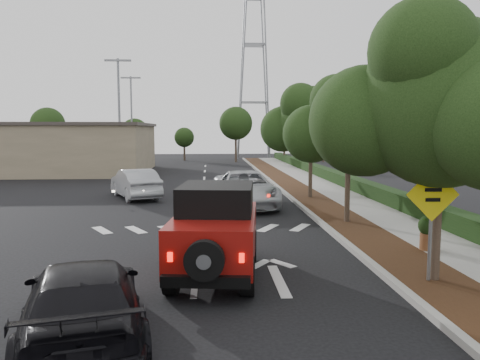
{
  "coord_description": "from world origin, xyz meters",
  "views": [
    {
      "loc": [
        0.35,
        -10.79,
        3.59
      ],
      "look_at": [
        1.27,
        3.0,
        2.11
      ],
      "focal_mm": 35.0,
      "sensor_mm": 36.0,
      "label": 1
    }
  ],
  "objects": [
    {
      "name": "light_pole_b",
      "position": [
        -7.5,
        38.0,
        0.0
      ],
      "size": [
        2.0,
        0.22,
        9.0
      ],
      "primitive_type": null,
      "color": "slate",
      "rests_on": "ground"
    },
    {
      "name": "speed_hump_sign",
      "position": [
        5.4,
        -0.63,
        1.81
      ],
      "size": [
        1.23,
        0.11,
        2.61
      ],
      "rotation": [
        0.0,
        0.0,
        -0.01
      ],
      "color": "slate",
      "rests_on": "ground"
    },
    {
      "name": "transmission_tower",
      "position": [
        6.0,
        48.0,
        0.0
      ],
      "size": [
        7.0,
        4.0,
        28.0
      ],
      "primitive_type": null,
      "color": "slate",
      "rests_on": "ground"
    },
    {
      "name": "silver_sedan_oncoming",
      "position": [
        -3.55,
        14.09,
        0.77
      ],
      "size": [
        3.37,
        4.96,
        1.55
      ],
      "primitive_type": "imported",
      "rotation": [
        0.0,
        0.0,
        3.55
      ],
      "color": "#AFB1B7",
      "rests_on": "ground"
    },
    {
      "name": "black_suv_oncoming",
      "position": [
        -1.81,
        -2.94,
        0.69
      ],
      "size": [
        3.01,
        5.09,
        1.38
      ],
      "primitive_type": "imported",
      "rotation": [
        0.0,
        0.0,
        3.38
      ],
      "color": "black",
      "rests_on": "ground"
    },
    {
      "name": "ground",
      "position": [
        0.0,
        0.0,
        0.0
      ],
      "size": [
        120.0,
        120.0,
        0.0
      ],
      "primitive_type": "plane",
      "color": "black",
      "rests_on": "ground"
    },
    {
      "name": "silver_suv_ahead",
      "position": [
        2.05,
        11.11,
        0.82
      ],
      "size": [
        3.03,
        6.06,
        1.65
      ],
      "primitive_type": "imported",
      "rotation": [
        0.0,
        0.0,
        0.05
      ],
      "color": "#B8BCC1",
      "rests_on": "ground"
    },
    {
      "name": "sidewalk",
      "position": [
        7.5,
        12.0,
        0.06
      ],
      "size": [
        2.0,
        70.0,
        0.12
      ],
      "primitive_type": "cube",
      "color": "gray",
      "rests_on": "ground"
    },
    {
      "name": "terracotta_planter",
      "position": [
        6.72,
        2.14,
        0.74
      ],
      "size": [
        0.63,
        0.63,
        1.09
      ],
      "rotation": [
        0.0,
        0.0,
        0.07
      ],
      "color": "brown",
      "rests_on": "ground"
    },
    {
      "name": "curb",
      "position": [
        4.6,
        12.0,
        0.07
      ],
      "size": [
        0.2,
        70.0,
        0.15
      ],
      "primitive_type": "cube",
      "color": "#9E9B93",
      "rests_on": "ground"
    },
    {
      "name": "street_tree_far",
      "position": [
        5.6,
        13.0,
        0.0
      ],
      "size": [
        3.4,
        3.4,
        5.62
      ],
      "primitive_type": null,
      "color": "black",
      "rests_on": "ground"
    },
    {
      "name": "red_jeep",
      "position": [
        0.52,
        0.68,
        1.14
      ],
      "size": [
        2.37,
        4.51,
        2.24
      ],
      "rotation": [
        0.0,
        0.0,
        -0.11
      ],
      "color": "black",
      "rests_on": "ground"
    },
    {
      "name": "light_pole_a",
      "position": [
        -6.5,
        26.0,
        0.0
      ],
      "size": [
        2.0,
        0.22,
        9.0
      ],
      "primitive_type": null,
      "color": "slate",
      "rests_on": "ground"
    },
    {
      "name": "parked_suv",
      "position": [
        -8.62,
        25.71,
        0.67
      ],
      "size": [
        4.21,
        2.99,
        1.33
      ],
      "primitive_type": "imported",
      "rotation": [
        0.0,
        0.0,
        1.98
      ],
      "color": "#A5A6AD",
      "rests_on": "ground"
    },
    {
      "name": "street_tree_mid",
      "position": [
        5.6,
        6.5,
        0.0
      ],
      "size": [
        3.2,
        3.2,
        5.32
      ],
      "primitive_type": null,
      "color": "black",
      "rests_on": "ground"
    },
    {
      "name": "commercial_building",
      "position": [
        -16.0,
        30.0,
        2.0
      ],
      "size": [
        22.0,
        12.0,
        4.0
      ],
      "primitive_type": "cube",
      "color": "#7E7157",
      "rests_on": "ground"
    },
    {
      "name": "street_tree_near",
      "position": [
        5.6,
        -0.5,
        0.0
      ],
      "size": [
        3.8,
        3.8,
        5.92
      ],
      "primitive_type": null,
      "color": "black",
      "rests_on": "ground"
    },
    {
      "name": "planting_strip",
      "position": [
        5.6,
        12.0,
        0.06
      ],
      "size": [
        1.8,
        70.0,
        0.12
      ],
      "primitive_type": "cube",
      "color": "black",
      "rests_on": "ground"
    },
    {
      "name": "hedge",
      "position": [
        8.9,
        12.0,
        0.4
      ],
      "size": [
        0.8,
        70.0,
        0.8
      ],
      "primitive_type": "cube",
      "color": "black",
      "rests_on": "ground"
    }
  ]
}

